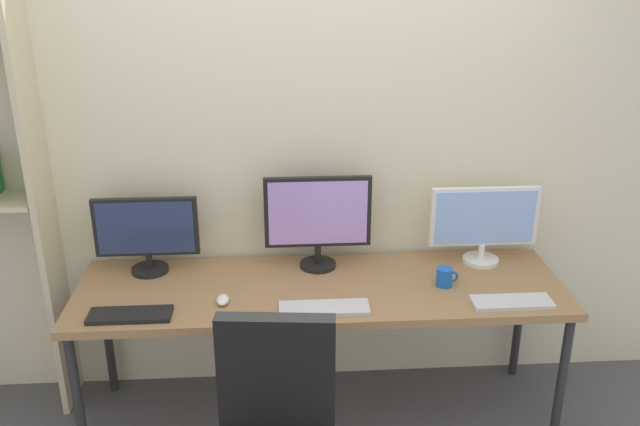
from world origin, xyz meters
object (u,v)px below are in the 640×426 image
Objects in this scene: keyboard_right at (512,302)px; coffee_mug at (445,277)px; monitor_center at (318,217)px; keyboard_center at (324,308)px; keyboard_left at (130,315)px; monitor_left at (146,232)px; monitor_right at (484,221)px; computer_mouse at (223,300)px; desk at (321,295)px.

coffee_mug reaches higher than keyboard_right.
keyboard_center is (0.00, -0.44, -0.25)m from monitor_center.
keyboard_left and keyboard_right have the same top height.
monitor_right is (1.65, 0.00, 0.01)m from monitor_left.
computer_mouse is (0.38, -0.34, -0.19)m from monitor_left.
desk is 0.47m from computer_mouse.
keyboard_right reaches higher than desk.
keyboard_right is at bearing -14.87° from monitor_left.
keyboard_left reaches higher than desk.
computer_mouse is at bearing -142.48° from monitor_center.
monitor_left is 5.18× the size of computer_mouse.
monitor_left reaches higher than computer_mouse.
monitor_left is at bearing 165.13° from keyboard_right.
desk is 0.87m from keyboard_left.
coffee_mug is (-0.26, 0.20, 0.04)m from keyboard_right.
computer_mouse is at bearing -174.51° from coffee_mug.
desk is 4.41× the size of monitor_center.
keyboard_left is 3.71× the size of computer_mouse.
keyboard_center is 3.74× the size of coffee_mug.
keyboard_right is 3.74× the size of computer_mouse.
computer_mouse is (-0.45, -0.34, -0.25)m from monitor_center.
computer_mouse reaches higher than keyboard_center.
monitor_center is 0.51m from keyboard_center.
desk is 0.59m from coffee_mug.
monitor_center is at bearing 0.00° from monitor_left.
computer_mouse is (-0.45, -0.13, 0.07)m from desk.
monitor_left is 1.73m from keyboard_right.
monitor_right is 1.36× the size of keyboard_center.
computer_mouse is at bearing 14.00° from keyboard_left.
monitor_left is 1.40× the size of keyboard_left.
desk is at bearing 176.70° from coffee_mug.
monitor_center is 0.83m from monitor_right.
coffee_mug reaches higher than desk.
monitor_center is 5.41× the size of computer_mouse.
keyboard_left is (-0.01, -0.44, -0.20)m from monitor_left.
monitor_center reaches higher than keyboard_right.
keyboard_center is 0.46m from computer_mouse.
keyboard_left is at bearing 180.00° from keyboard_center.
monitor_center is 0.67m from coffee_mug.
monitor_center is at bearing 90.00° from desk.
monitor_right is at bearing 15.14° from computer_mouse.
monitor_right is 1.34m from computer_mouse.
monitor_left is at bearing -180.00° from monitor_right.
monitor_right is at bearing 91.83° from keyboard_right.
monitor_left is 0.55m from computer_mouse.
keyboard_right is (1.68, 0.00, 0.00)m from keyboard_left.
keyboard_right is 3.38× the size of coffee_mug.
keyboard_right is at bearing -4.32° from computer_mouse.
monitor_center is 1.31× the size of keyboard_center.
keyboard_left is 0.90× the size of keyboard_center.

